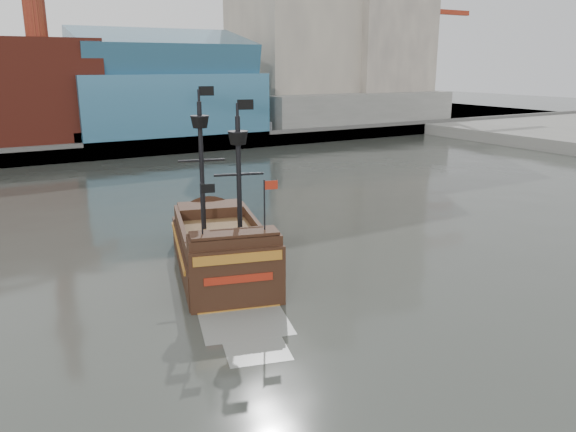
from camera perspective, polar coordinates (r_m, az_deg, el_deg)
ground at (r=31.93m, az=11.93°, el=-10.18°), size 400.00×400.00×0.00m
promenade_far at (r=115.49m, az=-20.35°, el=8.06°), size 220.00×60.00×2.00m
seawall at (r=86.77m, az=-16.81°, el=6.48°), size 220.00×1.00×2.60m
crane_a at (r=142.65m, az=14.10°, el=17.03°), size 22.50×4.00×32.25m
crane_b at (r=156.41m, az=14.01°, el=15.54°), size 19.10×4.00×26.25m
pirate_ship at (r=38.07m, az=-6.75°, el=-3.81°), size 9.54×18.10×12.99m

